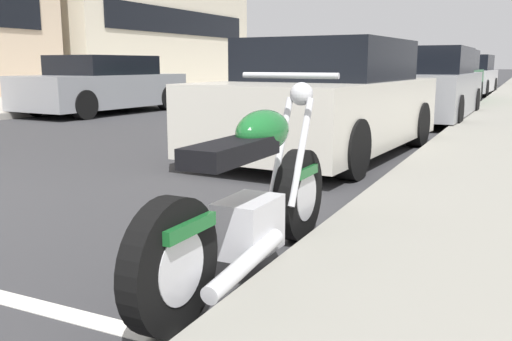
# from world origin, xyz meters

# --- Properties ---
(sidewalk_far_curb) EXTENTS (120.00, 5.00, 0.14)m
(sidewalk_far_curb) POSITION_xyz_m (12.00, 6.78, 0.07)
(sidewalk_far_curb) COLOR #ADA89E
(sidewalk_far_curb) RESTS_ON ground
(parking_stall_stripe) EXTENTS (0.12, 2.20, 0.01)m
(parking_stall_stripe) POSITION_xyz_m (0.00, -3.68, 0.00)
(parking_stall_stripe) COLOR silver
(parking_stall_stripe) RESTS_ON ground
(parked_motorcycle) EXTENTS (2.05, 0.62, 1.10)m
(parked_motorcycle) POSITION_xyz_m (0.83, -4.20, 0.42)
(parked_motorcycle) COLOR black
(parked_motorcycle) RESTS_ON ground
(parked_car_across_street) EXTENTS (4.14, 2.14, 1.45)m
(parked_car_across_street) POSITION_xyz_m (4.95, -3.21, 0.68)
(parked_car_across_street) COLOR beige
(parked_car_across_street) RESTS_ON ground
(parked_car_near_corner) EXTENTS (4.41, 1.98, 1.48)m
(parked_car_near_corner) POSITION_xyz_m (9.97, -3.57, 0.70)
(parked_car_near_corner) COLOR gray
(parked_car_near_corner) RESTS_ON ground
(parked_car_at_intersection) EXTENTS (4.25, 1.89, 1.54)m
(parked_car_at_intersection) POSITION_xyz_m (15.05, -3.32, 0.72)
(parked_car_at_intersection) COLOR #236638
(parked_car_at_intersection) RESTS_ON ground
(parked_car_second_in_row) EXTENTS (4.28, 2.00, 1.47)m
(parked_car_second_in_row) POSITION_xyz_m (20.36, -3.42, 0.69)
(parked_car_second_in_row) COLOR silver
(parked_car_second_in_row) RESTS_ON ground
(crossing_truck) EXTENTS (2.17, 5.51, 1.97)m
(crossing_truck) POSITION_xyz_m (27.78, 1.27, 1.02)
(crossing_truck) COLOR #B7B7BC
(crossing_truck) RESTS_ON ground
(car_opposite_curb) EXTENTS (4.29, 1.98, 1.34)m
(car_opposite_curb) POSITION_xyz_m (8.50, 3.50, 0.65)
(car_opposite_curb) COLOR gray
(car_opposite_curb) RESTS_ON ground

